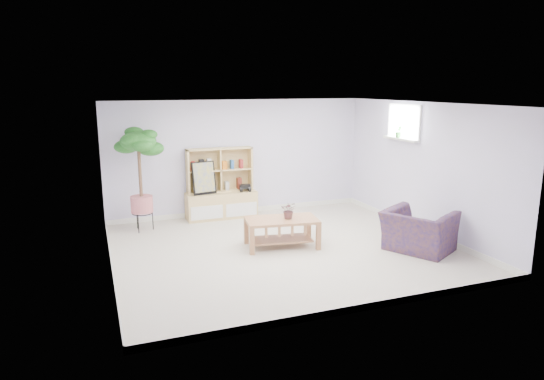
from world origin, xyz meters
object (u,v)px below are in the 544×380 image
object	(u,v)px
storage_unit	(221,184)
coffee_table	(282,233)
floor_tree	(140,180)
armchair	(419,228)

from	to	relation	value
storage_unit	coffee_table	bearing A→B (deg)	-77.39
floor_tree	armchair	xyz separation A→B (m)	(4.13, -2.79, -0.58)
storage_unit	coffee_table	world-z (taller)	storage_unit
coffee_table	storage_unit	bearing A→B (deg)	111.15
coffee_table	floor_tree	distance (m)	2.86
storage_unit	floor_tree	size ratio (longest dim) A/B	0.74
coffee_table	floor_tree	bearing A→B (deg)	147.98
armchair	coffee_table	bearing A→B (deg)	35.43
storage_unit	coffee_table	distance (m)	2.25
storage_unit	floor_tree	xyz separation A→B (m)	(-1.62, -0.35, 0.25)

